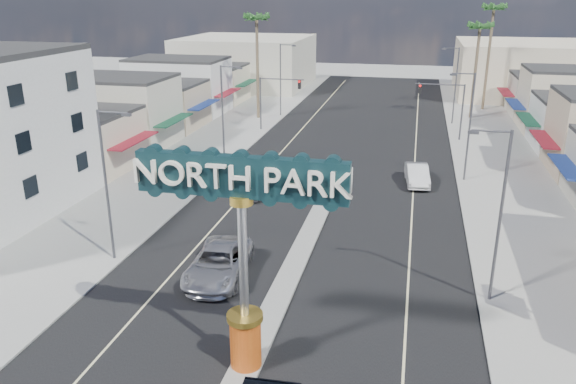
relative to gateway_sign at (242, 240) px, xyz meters
The scene contains 23 objects.
ground 28.64m from the gateway_sign, 90.00° to the left, with size 160.00×160.00×0.00m, color gray.
road 28.64m from the gateway_sign, 90.00° to the left, with size 20.00×120.00×0.01m, color black.
median_island 13.37m from the gateway_sign, 90.00° to the left, with size 1.30×30.00×0.16m, color gray.
sidewalk_left 31.87m from the gateway_sign, 116.55° to the left, with size 8.00×120.00×0.12m, color gray.
sidewalk_right 31.87m from the gateway_sign, 63.45° to the left, with size 8.00×120.00×0.12m, color gray.
storefront_row_left 47.62m from the gateway_sign, 120.33° to the left, with size 12.00×42.00×6.00m, color beige.
backdrop_far_left 76.29m from the gateway_sign, 106.77° to the left, with size 20.00×20.00×8.00m, color #B7B29E.
backdrop_far_right 76.29m from the gateway_sign, 73.23° to the left, with size 20.00×20.00×8.00m, color beige.
gateway_sign is the anchor object (origin of this frame).
traffic_signal_left 43.04m from the gateway_sign, 102.33° to the left, with size 5.09×0.45×6.00m.
traffic_signal_right 43.04m from the gateway_sign, 77.67° to the left, with size 5.09×0.45×6.00m.
streetlight_l_near 13.19m from the gateway_sign, 142.45° to the left, with size 2.03×0.22×9.00m.
streetlight_l_mid 29.91m from the gateway_sign, 110.42° to the left, with size 2.03×0.22×9.00m.
streetlight_l_far 51.10m from the gateway_sign, 101.78° to the left, with size 2.03×0.22×9.00m.
streetlight_r_near 13.19m from the gateway_sign, 37.55° to the left, with size 2.03×0.22×9.00m.
streetlight_r_mid 29.91m from the gateway_sign, 69.58° to the left, with size 2.03×0.22×9.00m.
streetlight_r_far 51.10m from the gateway_sign, 78.22° to the left, with size 2.03×0.22×9.00m.
palm_left_far 50.06m from the gateway_sign, 105.15° to the left, with size 2.60×2.60×13.10m.
palm_right_mid 55.76m from the gateway_sign, 76.47° to the left, with size 2.60×2.60×12.10m.
palm_right_far 62.20m from the gateway_sign, 75.97° to the left, with size 2.60×2.60×14.10m.
suv_left 9.72m from the gateway_sign, 117.37° to the left, with size 2.90×6.29×1.75m, color #B0B0B5.
car_parked_left 22.12m from the gateway_sign, 104.82° to the left, with size 1.74×4.32×1.47m, color slate.
car_parked_right 27.67m from the gateway_sign, 75.68° to the left, with size 1.71×4.90×1.61m, color silver.
Camera 1 is at (6.15, -16.98, 14.99)m, focal length 35.00 mm.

